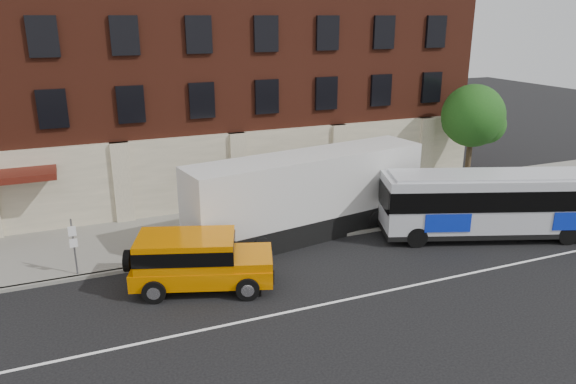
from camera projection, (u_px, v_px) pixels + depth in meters
name	position (u px, v px, depth m)	size (l,w,h in m)	color
ground	(337.00, 310.00, 19.43)	(120.00, 120.00, 0.00)	black
sidewalk	(255.00, 223.00, 27.33)	(60.00, 6.00, 0.15)	gray
kerb	(277.00, 245.00, 24.69)	(60.00, 0.25, 0.15)	gray
lane_line	(331.00, 303.00, 19.87)	(60.00, 0.12, 0.01)	white
building	(209.00, 59.00, 31.99)	(30.00, 12.10, 15.00)	#552114
sign_pole	(74.00, 245.00, 21.34)	(0.30, 0.20, 2.50)	slate
street_tree	(473.00, 118.00, 31.29)	(3.60, 3.60, 6.20)	#372A1B
city_bus	(505.00, 202.00, 25.38)	(11.59, 6.16, 3.13)	silver
yellow_suv	(196.00, 258.00, 20.65)	(5.76, 3.76, 2.14)	#D26E00
shipping_container	(308.00, 196.00, 25.50)	(12.17, 4.46, 3.98)	black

